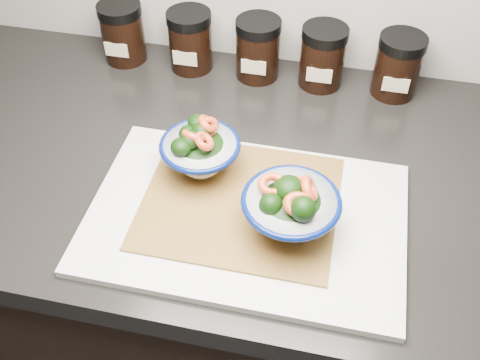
% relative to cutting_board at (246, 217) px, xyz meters
% --- Properties ---
extents(cabinet, '(3.43, 0.58, 0.86)m').
position_rel_cutting_board_xyz_m(cabinet, '(-0.02, 0.12, -0.48)').
color(cabinet, black).
rests_on(cabinet, ground).
extents(countertop, '(3.50, 0.60, 0.04)m').
position_rel_cutting_board_xyz_m(countertop, '(-0.02, 0.12, -0.03)').
color(countertop, black).
rests_on(countertop, cabinet).
extents(cutting_board, '(0.45, 0.30, 0.01)m').
position_rel_cutting_board_xyz_m(cutting_board, '(0.00, 0.00, 0.00)').
color(cutting_board, silver).
rests_on(cutting_board, countertop).
extents(bamboo_mat, '(0.28, 0.24, 0.00)m').
position_rel_cutting_board_xyz_m(bamboo_mat, '(-0.01, 0.02, 0.01)').
color(bamboo_mat, olive).
rests_on(bamboo_mat, cutting_board).
extents(bowl_left, '(0.12, 0.12, 0.09)m').
position_rel_cutting_board_xyz_m(bowl_left, '(-0.09, 0.07, 0.05)').
color(bowl_left, white).
rests_on(bowl_left, bamboo_mat).
extents(bowl_right, '(0.13, 0.13, 0.10)m').
position_rel_cutting_board_xyz_m(bowl_right, '(0.06, -0.02, 0.05)').
color(bowl_right, white).
rests_on(bowl_right, bamboo_mat).
extents(spice_jar_a, '(0.08, 0.08, 0.11)m').
position_rel_cutting_board_xyz_m(spice_jar_a, '(-0.31, 0.36, 0.05)').
color(spice_jar_a, black).
rests_on(spice_jar_a, countertop).
extents(spice_jar_b, '(0.08, 0.08, 0.11)m').
position_rel_cutting_board_xyz_m(spice_jar_b, '(-0.18, 0.36, 0.05)').
color(spice_jar_b, black).
rests_on(spice_jar_b, countertop).
extents(spice_jar_c, '(0.08, 0.08, 0.11)m').
position_rel_cutting_board_xyz_m(spice_jar_c, '(-0.05, 0.36, 0.05)').
color(spice_jar_c, black).
rests_on(spice_jar_c, countertop).
extents(spice_jar_d, '(0.08, 0.08, 0.11)m').
position_rel_cutting_board_xyz_m(spice_jar_d, '(0.06, 0.36, 0.05)').
color(spice_jar_d, black).
rests_on(spice_jar_d, countertop).
extents(spice_jar_e, '(0.08, 0.08, 0.11)m').
position_rel_cutting_board_xyz_m(spice_jar_e, '(0.20, 0.36, 0.05)').
color(spice_jar_e, black).
rests_on(spice_jar_e, countertop).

